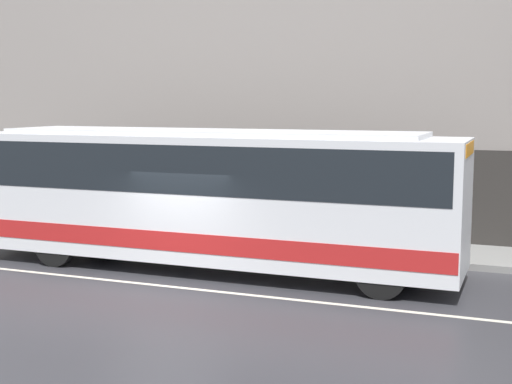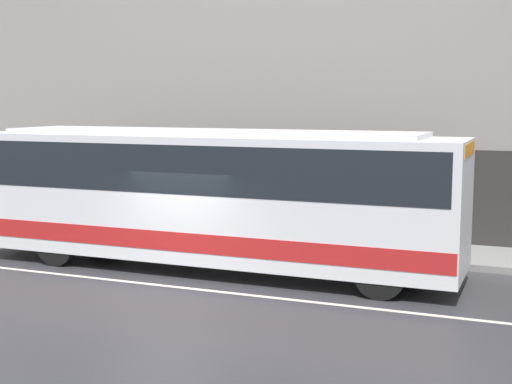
{
  "view_description": "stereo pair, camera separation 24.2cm",
  "coord_description": "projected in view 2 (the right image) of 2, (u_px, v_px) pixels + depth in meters",
  "views": [
    {
      "loc": [
        7.48,
        -13.8,
        4.13
      ],
      "look_at": [
        1.39,
        1.86,
        1.98
      ],
      "focal_mm": 50.0,
      "sensor_mm": 36.0,
      "label": 1
    },
    {
      "loc": [
        7.71,
        -13.71,
        4.13
      ],
      "look_at": [
        1.39,
        1.86,
        1.98
      ],
      "focal_mm": 50.0,
      "sensor_mm": 36.0,
      "label": 2
    }
  ],
  "objects": [
    {
      "name": "ground_plane",
      "position": [
        168.0,
        286.0,
        16.0
      ],
      "size": [
        60.0,
        60.0,
        0.0
      ],
      "primitive_type": "plane",
      "color": "#333338"
    },
    {
      "name": "building_facade",
      "position": [
        274.0,
        50.0,
        21.46
      ],
      "size": [
        60.0,
        0.35,
        11.74
      ],
      "color": "gray",
      "rests_on": "ground_plane"
    },
    {
      "name": "transit_bus",
      "position": [
        208.0,
        191.0,
        17.42
      ],
      "size": [
        12.26,
        2.56,
        3.44
      ],
      "color": "silver",
      "rests_on": "ground_plane"
    },
    {
      "name": "sidewalk",
      "position": [
        256.0,
        240.0,
        20.85
      ],
      "size": [
        60.0,
        2.59,
        0.17
      ],
      "color": "gray",
      "rests_on": "ground_plane"
    },
    {
      "name": "pedestrian_waiting",
      "position": [
        188.0,
        211.0,
        20.95
      ],
      "size": [
        0.36,
        0.36,
        1.62
      ],
      "color": "#333338",
      "rests_on": "sidewalk"
    },
    {
      "name": "lane_stripe",
      "position": [
        168.0,
        286.0,
        16.0
      ],
      "size": [
        54.0,
        0.14,
        0.01
      ],
      "color": "beige",
      "rests_on": "ground_plane"
    }
  ]
}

